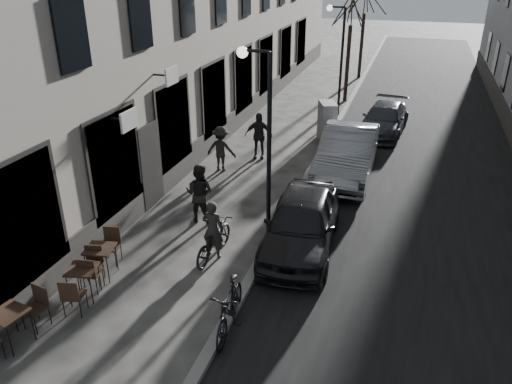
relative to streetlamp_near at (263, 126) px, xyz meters
The scene contains 19 objects.
road 11.23m from the streetlamp_near, 68.09° to the left, with size 7.30×60.00×0.00m, color black.
kerb 10.48m from the streetlamp_near, 87.87° to the left, with size 0.25×60.00×0.12m, color gray.
streetlamp_near is the anchor object (origin of this frame).
streetlamp_far 12.00m from the streetlamp_near, 90.00° to the left, with size 0.90×0.28×5.09m.
tree_near 15.08m from the streetlamp_near, 89.72° to the left, with size 2.40×2.40×5.70m.
tree_far 21.05m from the streetlamp_near, 89.80° to the left, with size 2.40×2.40×5.70m.
bistro_set_a 7.16m from the streetlamp_near, 121.26° to the right, with size 0.73×1.61×0.92m.
bistro_set_b 5.63m from the streetlamp_near, 127.42° to the right, with size 0.79×1.59×0.91m.
bistro_set_c 5.13m from the streetlamp_near, 135.17° to the right, with size 0.75×1.63×0.93m.
utility_cabinet 8.63m from the streetlamp_near, 88.12° to the left, with size 0.60×1.10×1.65m, color slate.
bicycle 3.17m from the streetlamp_near, 120.70° to the right, with size 0.64×1.84×0.96m, color black.
cyclist_rider 2.91m from the streetlamp_near, 120.70° to the right, with size 0.58×0.38×1.58m, color #292623.
pedestrian_near 3.02m from the streetlamp_near, behind, with size 0.86×0.67×1.76m, color black.
pedestrian_mid 5.37m from the streetlamp_near, 124.73° to the left, with size 1.06×0.61×1.65m, color black.
pedestrian_far 6.29m from the streetlamp_near, 108.35° to the left, with size 1.05×0.44×1.79m, color black.
car_near 2.70m from the streetlamp_near, 16.95° to the right, with size 1.77×4.40×1.50m, color black.
car_mid 5.64m from the streetlamp_near, 71.84° to the left, with size 1.78×5.09×1.68m, color gray.
car_far 10.69m from the streetlamp_near, 76.23° to the left, with size 1.75×4.30×1.25m, color #33363C.
moped 4.80m from the streetlamp_near, 82.56° to the right, with size 0.53×1.89×1.13m, color black.
Camera 1 is at (3.33, -5.59, 7.03)m, focal length 35.00 mm.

